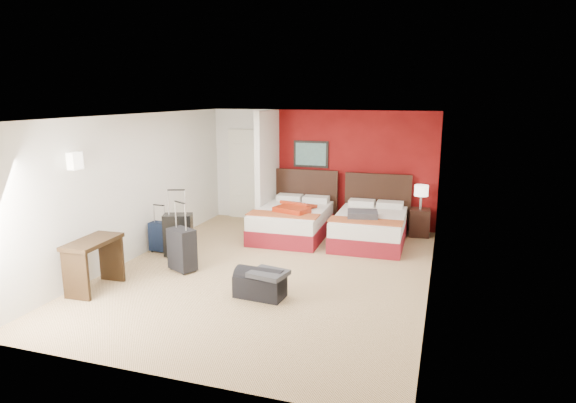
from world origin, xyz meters
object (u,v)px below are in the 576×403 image
at_px(table_lamp, 421,197).
at_px(duffel_bag, 260,285).
at_px(suitcase_black, 178,236).
at_px(suitcase_charcoal, 182,251).
at_px(red_suitcase_open, 295,207).
at_px(nightstand, 419,222).
at_px(desk, 94,265).
at_px(suitcase_navy, 161,238).
at_px(bed_left, 292,223).
at_px(bed_right, 370,229).

xyz_separation_m(table_lamp, duffel_bag, (-1.96, -3.92, -0.63)).
relative_size(suitcase_black, suitcase_charcoal, 1.09).
relative_size(red_suitcase_open, duffel_bag, 1.27).
height_order(nightstand, suitcase_charcoal, suitcase_charcoal).
bearing_deg(desk, table_lamp, 42.73).
relative_size(red_suitcase_open, suitcase_charcoal, 1.31).
bearing_deg(suitcase_charcoal, suitcase_navy, 165.46).
distance_m(bed_left, table_lamp, 2.64).
bearing_deg(duffel_bag, suitcase_black, 152.69).
xyz_separation_m(red_suitcase_open, duffel_bag, (0.39, -2.97, -0.46)).
xyz_separation_m(bed_left, red_suitcase_open, (0.10, -0.10, 0.34)).
bearing_deg(suitcase_black, suitcase_charcoal, -75.49).
height_order(red_suitcase_open, duffel_bag, red_suitcase_open).
xyz_separation_m(suitcase_charcoal, suitcase_navy, (-0.89, 0.77, -0.08)).
bearing_deg(nightstand, suitcase_navy, -154.20).
relative_size(red_suitcase_open, nightstand, 1.59).
relative_size(bed_right, suitcase_navy, 3.61).
distance_m(bed_left, duffel_bag, 3.11).
bearing_deg(desk, red_suitcase_open, 57.31).
xyz_separation_m(bed_right, suitcase_charcoal, (-2.66, -2.50, 0.06)).
xyz_separation_m(bed_right, red_suitcase_open, (-1.47, -0.13, 0.35)).
bearing_deg(bed_right, bed_left, -179.87).
distance_m(bed_right, duffel_bag, 3.29).
relative_size(bed_right, suitcase_charcoal, 2.78).
height_order(red_suitcase_open, table_lamp, table_lamp).
relative_size(bed_left, red_suitcase_open, 2.17).
bearing_deg(bed_left, desk, -119.73).
height_order(suitcase_navy, desk, desk).
height_order(table_lamp, duffel_bag, table_lamp).
xyz_separation_m(suitcase_navy, duffel_bag, (2.48, -1.38, -0.08)).
relative_size(nightstand, suitcase_black, 0.76).
relative_size(bed_left, bed_right, 1.02).
bearing_deg(bed_left, suitcase_black, -131.92).
relative_size(bed_right, red_suitcase_open, 2.12).
distance_m(bed_left, bed_right, 1.57).
distance_m(bed_left, nightstand, 2.59).
relative_size(bed_right, nightstand, 3.37).
bearing_deg(bed_left, bed_right, -0.34).
bearing_deg(duffel_bag, desk, -163.92).
height_order(bed_left, table_lamp, table_lamp).
height_order(suitcase_navy, duffel_bag, suitcase_navy).
bearing_deg(suitcase_navy, bed_right, 28.16).
relative_size(table_lamp, suitcase_black, 0.67).
bearing_deg(bed_right, suitcase_navy, -155.16).
xyz_separation_m(bed_right, desk, (-3.47, -3.60, 0.10)).
relative_size(bed_right, desk, 2.04).
height_order(red_suitcase_open, suitcase_charcoal, red_suitcase_open).
bearing_deg(suitcase_navy, suitcase_black, -12.85).
relative_size(bed_left, table_lamp, 3.92).
bearing_deg(duffel_bag, nightstand, 67.94).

